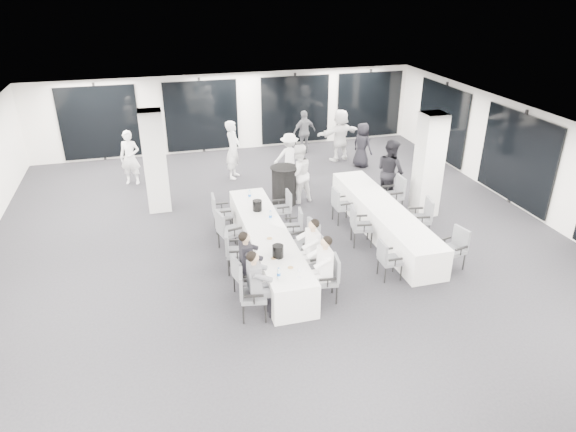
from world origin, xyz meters
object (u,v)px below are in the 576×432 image
(cocktail_table, at_px, (284,185))
(chair_main_right_far, at_px, (284,206))
(standing_guest_d, at_px, (304,129))
(ice_bucket_near, at_px, (278,251))
(chair_main_right_near, at_px, (329,276))
(chair_main_left_mid, at_px, (234,249))
(chair_main_left_near, at_px, (249,292))
(chair_side_left_near, at_px, (387,258))
(banquet_table_side, at_px, (383,219))
(chair_main_right_mid, at_px, (308,240))
(chair_side_right_far, at_px, (395,192))
(ice_bucket_far, at_px, (257,206))
(standing_guest_e, at_px, (362,142))
(banquet_table_main, at_px, (267,245))
(chair_main_right_fourth, at_px, (295,225))
(chair_side_left_mid, at_px, (359,223))
(chair_main_left_far, at_px, (220,211))
(chair_main_left_second, at_px, (242,274))
(standing_guest_a, at_px, (233,146))
(standing_guest_c, at_px, (289,154))
(standing_guest_g, at_px, (130,154))
(standing_guest_h, at_px, (391,167))
(chair_main_right_second, at_px, (317,256))
(chair_side_left_far, at_px, (340,203))
(standing_guest_f, at_px, (340,132))
(chair_main_left_fourth, at_px, (226,229))
(chair_side_right_near, at_px, (456,246))
(standing_guest_b, at_px, (298,170))
(chair_side_right_mid, at_px, (422,216))

(cocktail_table, distance_m, chair_main_right_far, 1.36)
(standing_guest_d, distance_m, ice_bucket_near, 9.02)
(chair_main_right_near, relative_size, ice_bucket_near, 3.59)
(chair_main_left_mid, bearing_deg, ice_bucket_near, 50.41)
(chair_main_left_near, distance_m, chair_main_right_near, 1.68)
(chair_main_left_near, bearing_deg, chair_side_left_near, 111.19)
(chair_main_right_far, bearing_deg, banquet_table_side, -115.73)
(chair_main_right_mid, xyz_separation_m, chair_side_right_far, (3.12, 2.01, 0.00))
(ice_bucket_far, bearing_deg, standing_guest_e, 42.87)
(banquet_table_main, distance_m, cocktail_table, 3.21)
(chair_main_right_fourth, distance_m, ice_bucket_near, 2.05)
(chair_main_left_near, height_order, chair_side_left_mid, chair_main_left_near)
(chair_main_left_far, height_order, ice_bucket_far, ice_bucket_far)
(chair_main_left_second, bearing_deg, banquet_table_main, 133.51)
(chair_main_right_mid, xyz_separation_m, standing_guest_a, (-0.68, 5.83, 0.46))
(chair_main_right_fourth, height_order, standing_guest_d, standing_guest_d)
(ice_bucket_near, bearing_deg, standing_guest_c, 72.47)
(chair_main_left_near, bearing_deg, chair_side_right_far, 137.70)
(chair_main_left_second, xyz_separation_m, standing_guest_a, (0.99, 6.72, 0.55))
(cocktail_table, bearing_deg, standing_guest_g, 146.69)
(standing_guest_a, bearing_deg, standing_guest_h, -101.16)
(chair_main_right_second, xyz_separation_m, ice_bucket_far, (-0.82, 2.19, 0.33))
(chair_side_left_far, distance_m, standing_guest_f, 5.08)
(chair_main_right_near, xyz_separation_m, chair_main_right_mid, (0.01, 1.48, 0.04))
(chair_side_left_near, xyz_separation_m, chair_side_right_far, (1.67, 3.06, 0.09))
(chair_main_left_second, xyz_separation_m, standing_guest_e, (5.34, 6.58, 0.35))
(cocktail_table, height_order, chair_main_left_second, cocktail_table)
(banquet_table_side, height_order, chair_main_right_fourth, chair_main_right_fourth)
(banquet_table_side, distance_m, chair_main_right_second, 2.81)
(chair_side_left_mid, relative_size, chair_side_left_far, 1.04)
(chair_main_right_far, bearing_deg, chair_main_left_mid, 140.48)
(chair_main_left_far, height_order, standing_guest_d, standing_guest_d)
(chair_main_right_far, bearing_deg, chair_main_left_second, 151.29)
(banquet_table_side, distance_m, chair_main_left_near, 4.74)
(chair_main_right_fourth, bearing_deg, standing_guest_e, -29.47)
(chair_main_right_second, relative_size, chair_side_right_far, 0.92)
(chair_main_left_fourth, distance_m, standing_guest_c, 4.91)
(banquet_table_side, xyz_separation_m, chair_side_right_near, (0.83, -1.97, 0.17))
(standing_guest_f, height_order, ice_bucket_far, standing_guest_f)
(chair_main_right_far, bearing_deg, standing_guest_e, -45.00)
(standing_guest_b, xyz_separation_m, ice_bucket_far, (-1.60, -1.89, -0.09))
(banquet_table_main, bearing_deg, chair_main_right_fourth, 34.25)
(chair_side_left_mid, distance_m, chair_side_right_mid, 1.67)
(chair_main_right_mid, distance_m, chair_side_right_near, 3.28)
(standing_guest_a, distance_m, ice_bucket_near, 6.66)
(chair_side_left_mid, relative_size, standing_guest_c, 0.57)
(standing_guest_f, bearing_deg, chair_side_left_far, 54.96)
(chair_main_left_near, relative_size, standing_guest_e, 0.58)
(standing_guest_f, bearing_deg, standing_guest_e, 104.19)
(chair_main_left_mid, bearing_deg, chair_side_right_far, 122.18)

